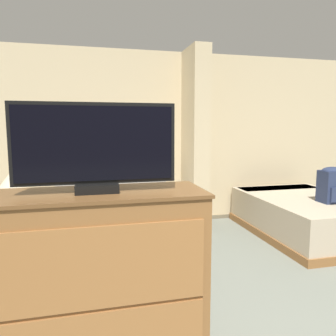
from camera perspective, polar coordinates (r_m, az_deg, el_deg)
The scene contains 10 objects.
wall_back at distance 5.08m, azimuth -0.04°, elevation 5.01°, with size 7.25×0.16×2.60m.
wall_partition_pillar at distance 4.80m, azimuth 4.74°, elevation 4.92°, with size 0.24×0.64×2.60m.
couch at distance 4.61m, azimuth -9.36°, elevation -7.58°, with size 2.09×0.84×0.90m.
coffee_table at distance 3.63m, azimuth -8.22°, elevation -11.18°, with size 0.77×0.50×0.40m.
side_table at distance 4.60m, azimuth -25.17°, elevation -6.63°, with size 0.47×0.47×0.52m.
table_lamp at distance 4.53m, azimuth -25.42°, elevation -1.99°, with size 0.38×0.38×0.43m.
tv_dresser at distance 2.08m, azimuth -11.82°, elevation -19.42°, with size 1.24×0.48×1.12m.
tv at distance 1.87m, azimuth -12.46°, elevation 3.49°, with size 0.90×0.16×0.50m.
bed at distance 4.98m, azimuth 22.97°, elevation -7.57°, with size 1.43×1.98×0.53m.
backpack at distance 4.67m, azimuth 26.66°, elevation -2.52°, with size 0.29×0.25×0.46m.
Camera 1 is at (-1.20, -1.14, 1.49)m, focal length 35.00 mm.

